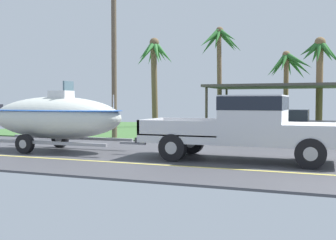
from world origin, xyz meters
TOP-DOWN VIEW (x-y plane):
  - ground at (0.00, 8.38)m, footprint 36.00×22.00m
  - pickup_truck_towing at (-1.48, -0.10)m, footprint 6.02×2.12m
  - boat_on_trailer at (-8.41, -0.10)m, footprint 6.34×2.19m
  - parked_sedan_near at (-1.32, 6.76)m, footprint 4.51×1.87m
  - carport_awning at (-2.01, 11.67)m, footprint 7.58×5.25m
  - palm_tree_near_left at (-6.02, 14.04)m, footprint 3.01×3.62m
  - palm_tree_near_right at (0.09, 13.84)m, footprint 2.72×3.07m
  - palm_tree_mid at (-10.20, 13.05)m, footprint 2.79×2.63m
  - palm_tree_far_left at (-1.80, 14.95)m, footprint 3.00×3.22m
  - utility_pole at (-8.70, 4.80)m, footprint 0.24×1.80m

SIDE VIEW (x-z plane):
  - ground at x=0.00m, z-range -0.07..0.04m
  - parked_sedan_near at x=-1.32m, z-range -0.02..1.36m
  - pickup_truck_towing at x=-1.48m, z-range 0.10..2.03m
  - boat_on_trailer at x=-8.41m, z-range -0.04..2.40m
  - carport_awning at x=-2.01m, z-range 1.21..3.85m
  - palm_tree_far_left at x=-1.80m, z-range 1.29..6.22m
  - utility_pole at x=-8.70m, z-range 0.15..7.58m
  - palm_tree_near_right at x=0.09m, z-range 1.37..6.88m
  - palm_tree_mid at x=-10.20m, z-range 1.40..7.33m
  - palm_tree_near_left at x=-6.02m, z-range 1.98..8.49m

